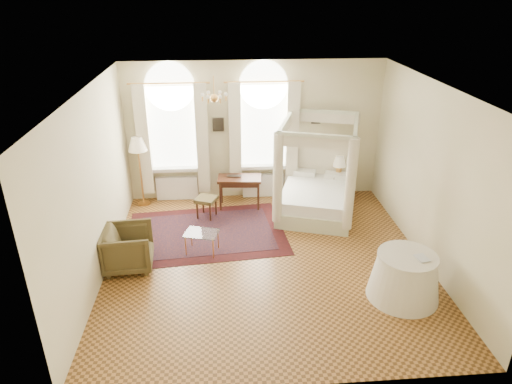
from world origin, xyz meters
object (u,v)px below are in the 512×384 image
at_px(armchair, 128,248).
at_px(side_table, 405,276).
at_px(writing_desk, 239,182).
at_px(floor_lamp, 138,148).
at_px(nightstand, 341,187).
at_px(stool, 206,201).
at_px(coffee_table, 202,235).
at_px(canopy_bed, 316,193).

bearing_deg(armchair, side_table, -109.17).
xyz_separation_m(writing_desk, side_table, (2.58, -3.63, -0.24)).
xyz_separation_m(floor_lamp, side_table, (4.88, -3.95, -1.03)).
relative_size(nightstand, side_table, 0.55).
bearing_deg(side_table, stool, 136.76).
distance_m(coffee_table, floor_lamp, 2.90).
height_order(nightstand, floor_lamp, floor_lamp).
height_order(floor_lamp, side_table, floor_lamp).
bearing_deg(canopy_bed, floor_lamp, 168.85).
bearing_deg(floor_lamp, nightstand, -1.34).
distance_m(nightstand, writing_desk, 2.52).
bearing_deg(floor_lamp, stool, -27.60).
xyz_separation_m(canopy_bed, floor_lamp, (-4.02, 0.79, 0.93)).
height_order(writing_desk, armchair, armchair).
bearing_deg(nightstand, coffee_table, -146.95).
relative_size(canopy_bed, floor_lamp, 1.43).
bearing_deg(writing_desk, nightstand, 4.95).
xyz_separation_m(coffee_table, side_table, (3.42, -1.68, 0.01)).
bearing_deg(nightstand, side_table, -88.64).
distance_m(canopy_bed, armchair, 4.33).
bearing_deg(side_table, writing_desk, 125.48).
distance_m(canopy_bed, writing_desk, 1.79).
relative_size(floor_lamp, side_table, 1.40).
height_order(nightstand, side_table, side_table).
relative_size(canopy_bed, stool, 4.31).
height_order(canopy_bed, nightstand, canopy_bed).
bearing_deg(coffee_table, armchair, -163.15).
xyz_separation_m(canopy_bed, armchair, (-3.90, -1.89, -0.09)).
bearing_deg(nightstand, stool, -168.12).
height_order(writing_desk, floor_lamp, floor_lamp).
bearing_deg(side_table, armchair, 165.02).
xyz_separation_m(nightstand, stool, (-3.26, -0.69, 0.08)).
bearing_deg(canopy_bed, side_table, -74.83).
distance_m(writing_desk, coffee_table, 2.13).
height_order(writing_desk, stool, writing_desk).
xyz_separation_m(canopy_bed, stool, (-2.50, -0.01, -0.09)).
bearing_deg(writing_desk, stool, -148.59).
distance_m(canopy_bed, floor_lamp, 4.21).
relative_size(stool, coffee_table, 0.76).
relative_size(writing_desk, side_table, 0.87).
height_order(stool, armchair, armchair).
bearing_deg(floor_lamp, armchair, -87.28).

